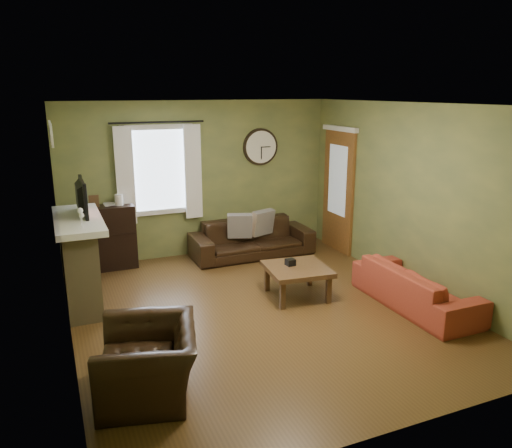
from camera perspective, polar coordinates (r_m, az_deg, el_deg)
name	(u,v)px	position (r m, az deg, el deg)	size (l,w,h in m)	color
floor	(261,310)	(6.55, 0.56, -9.85)	(4.60, 5.20, 0.00)	#51371A
ceiling	(261,104)	(5.94, 0.63, 13.54)	(4.60, 5.20, 0.00)	white
wall_left	(61,233)	(5.64, -21.39, -0.99)	(0.00, 5.20, 2.60)	olive
wall_right	(412,198)	(7.32, 17.37, 2.88)	(0.00, 5.20, 2.60)	olive
wall_back	(200,179)	(8.51, -6.42, 5.11)	(4.60, 0.00, 2.60)	olive
wall_front	(397,288)	(3.98, 15.81, -7.04)	(4.60, 0.00, 2.60)	olive
fireplace	(80,264)	(6.96, -19.52, -4.33)	(0.40, 1.40, 1.10)	#98825F
firebox	(96,280)	(7.05, -17.80, -6.09)	(0.04, 0.60, 0.55)	black
mantel	(78,220)	(6.80, -19.70, 0.40)	(0.58, 1.60, 0.08)	white
tv	(77,202)	(6.90, -19.77, 2.42)	(0.60, 0.08, 0.35)	black
tv_screen	(83,197)	(6.89, -19.15, 2.94)	(0.02, 0.62, 0.36)	#994C3F
medallion_left	(52,136)	(6.27, -22.32, 9.31)	(0.28, 0.28, 0.03)	white
medallion_mid	(51,133)	(6.61, -22.39, 9.55)	(0.28, 0.28, 0.03)	white
medallion_right	(50,131)	(6.96, -22.45, 9.77)	(0.28, 0.28, 0.03)	white
window_pane	(158,170)	(8.29, -11.09, 6.06)	(1.00, 0.02, 1.30)	silver
curtain_rod	(157,122)	(8.11, -11.21, 11.34)	(0.03, 0.03, 1.50)	black
curtain_left	(125,176)	(8.11, -14.73, 5.29)	(0.28, 0.04, 1.55)	white
curtain_right	(193,172)	(8.33, -7.21, 5.92)	(0.28, 0.04, 1.55)	white
wall_clock	(261,147)	(8.77, 0.56, 8.80)	(0.64, 0.06, 0.64)	white
door	(338,191)	(8.81, 9.39, 3.69)	(0.05, 0.90, 2.10)	brown
bookshelf	(108,238)	(8.20, -16.59, -1.52)	(0.85, 0.36, 1.01)	black
book	(104,209)	(8.16, -16.97, 1.68)	(0.17, 0.23, 0.02)	#4F351E
sofa_brown	(252,238)	(8.53, -0.48, -1.66)	(2.07, 0.81, 0.60)	black
pillow_left	(240,226)	(8.39, -1.87, -0.21)	(0.41, 0.12, 0.41)	slate
pillow_right	(263,223)	(8.59, 0.75, 0.17)	(0.43, 0.13, 0.43)	slate
sofa_red	(415,287)	(6.89, 17.75, -6.85)	(1.86, 0.73, 0.54)	#993423
armchair	(148,362)	(4.89, -12.21, -15.13)	(1.01, 0.88, 0.66)	black
coffee_table	(297,282)	(6.90, 4.69, -6.58)	(0.81, 0.81, 0.43)	#4F351E
tissue_box	(290,268)	(6.89, 3.93, -4.98)	(0.12, 0.12, 0.09)	black
wine_glass_a	(82,221)	(6.22, -19.27, 0.37)	(0.06, 0.06, 0.18)	white
wine_glass_b	(81,216)	(6.38, -19.40, 0.83)	(0.07, 0.07, 0.20)	white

